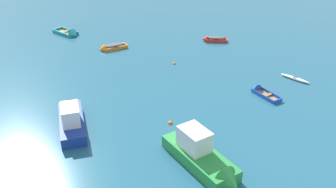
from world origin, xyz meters
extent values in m
cube|color=gray|center=(-7.34, 34.89, 0.04)|extent=(3.00, 2.53, 0.09)
cube|color=orange|center=(-7.01, 34.40, 0.17)|extent=(2.52, 1.73, 0.35)
cube|color=orange|center=(-7.68, 35.39, 0.17)|extent=(2.52, 1.73, 0.35)
cube|color=orange|center=(-6.11, 35.73, 0.17)|extent=(0.75, 1.04, 0.35)
cone|color=orange|center=(-8.63, 34.02, 0.19)|extent=(1.21, 1.33, 1.14)
cube|color=#937047|center=(-7.21, 34.98, 0.24)|extent=(0.85, 1.06, 0.03)
ellipsoid|color=#59514C|center=(-7.34, 34.89, 0.46)|extent=(2.76, 2.35, 0.31)
cube|color=beige|center=(5.09, 38.36, 0.05)|extent=(2.62, 1.12, 0.10)
cube|color=red|center=(5.07, 37.82, 0.20)|extent=(2.70, 0.18, 0.39)
cube|color=red|center=(5.11, 38.90, 0.20)|extent=(2.70, 0.18, 0.39)
cube|color=red|center=(6.44, 38.30, 0.20)|extent=(0.16, 1.07, 0.39)
cone|color=red|center=(3.69, 38.42, 0.22)|extent=(0.66, 1.06, 1.04)
cube|color=#937047|center=(5.23, 38.35, 0.27)|extent=(0.32, 0.98, 0.03)
ellipsoid|color=#59514C|center=(5.09, 38.36, 0.49)|extent=(2.40, 1.07, 0.28)
ellipsoid|color=white|center=(12.53, 27.54, 0.14)|extent=(2.67, 2.40, 0.28)
torus|color=black|center=(12.53, 27.54, 0.26)|extent=(0.53, 0.53, 0.06)
cube|color=#99754C|center=(-15.06, 40.02, 0.05)|extent=(3.71, 3.22, 0.11)
cube|color=teal|center=(-14.62, 40.63, 0.21)|extent=(3.06, 2.24, 0.43)
cube|color=teal|center=(-15.51, 39.40, 0.21)|extent=(3.06, 2.24, 0.43)
cube|color=teal|center=(-16.57, 41.10, 0.21)|extent=(0.99, 1.29, 0.43)
cone|color=teal|center=(-13.50, 38.89, 0.23)|extent=(1.54, 1.67, 1.45)
cube|color=#937047|center=(-15.22, 40.13, 0.30)|extent=(1.10, 1.32, 0.03)
cube|color=#937047|center=(-14.34, 39.50, 0.30)|extent=(1.10, 1.32, 0.03)
cube|color=#99754C|center=(9.04, 23.76, 0.04)|extent=(2.35, 2.77, 0.09)
cube|color=blue|center=(8.63, 23.46, 0.17)|extent=(1.69, 2.36, 0.35)
cube|color=blue|center=(9.46, 24.05, 0.17)|extent=(1.69, 2.36, 0.35)
cube|color=blue|center=(9.86, 22.60, 0.17)|extent=(0.88, 0.66, 0.35)
cone|color=blue|center=(8.19, 24.97, 0.19)|extent=(1.18, 1.10, 0.98)
cube|color=#937047|center=(9.13, 23.64, 0.24)|extent=(0.92, 0.77, 0.03)
cube|color=navy|center=(-7.21, 17.40, 0.43)|extent=(3.74, 6.07, 0.87)
cone|color=navy|center=(-8.26, 20.22, 0.48)|extent=(1.85, 1.62, 1.55)
cube|color=white|center=(-7.01, 16.85, 1.56)|extent=(1.97, 2.42, 1.38)
cube|color=black|center=(-7.33, 17.72, 1.83)|extent=(1.24, 0.60, 0.61)
cube|color=#288C3D|center=(2.81, 13.64, 0.46)|extent=(5.44, 6.20, 0.92)
cone|color=#288C3D|center=(4.73, 11.10, 0.51)|extent=(2.20, 2.08, 1.83)
cube|color=white|center=(2.44, 14.13, 1.65)|extent=(2.58, 2.70, 1.47)
cube|color=black|center=(3.03, 13.35, 1.94)|extent=(1.29, 1.04, 0.64)
sphere|color=orange|center=(0.51, 18.55, 0.00)|extent=(0.41, 0.41, 0.41)
sphere|color=orange|center=(0.16, 30.67, 0.00)|extent=(0.36, 0.36, 0.36)
camera|label=1|loc=(2.04, -6.38, 16.00)|focal=39.03mm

